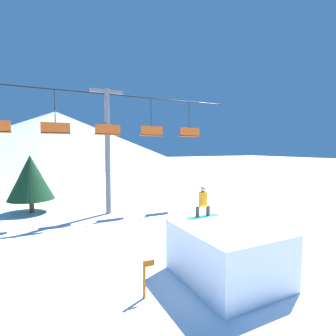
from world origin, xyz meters
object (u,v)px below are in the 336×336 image
Objects in this scene: trail_marker at (145,278)px; pine_tree_near at (31,178)px; snow_ramp at (227,253)px; snowboarder at (203,202)px.

pine_tree_near is at bearing 103.50° from trail_marker.
pine_tree_near is 3.45× the size of trail_marker.
trail_marker is (-3.17, 0.23, -0.32)m from snow_ramp.
pine_tree_near reaches higher than snow_ramp.
snowboarder reaches higher than snow_ramp.
pine_tree_near is 14.81m from trail_marker.
snowboarder is (-0.06, 1.52, 1.62)m from snow_ramp.
pine_tree_near is (-6.60, 14.50, 1.63)m from snow_ramp.
pine_tree_near reaches higher than snowboarder.
snowboarder is at bearing 92.34° from snow_ramp.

